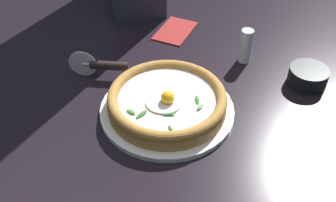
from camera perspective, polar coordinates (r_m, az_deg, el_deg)
name	(u,v)px	position (r m, az deg, el deg)	size (l,w,h in m)	color
ground_plane	(168,121)	(0.89, -0.04, -3.00)	(2.40, 2.40, 0.03)	black
pizza_plate	(168,110)	(0.89, 0.00, -1.26)	(0.30, 0.30, 0.01)	white
pizza	(168,100)	(0.87, -0.01, 0.12)	(0.27, 0.27, 0.06)	#B17F39
side_bowl	(308,76)	(1.01, 19.71, 3.42)	(0.09, 0.09, 0.04)	black
pizza_cutter	(103,65)	(0.98, -9.50, 5.18)	(0.15, 0.04, 0.07)	silver
folded_napkin	(175,30)	(1.17, 1.06, 10.27)	(0.14, 0.09, 0.01)	maroon
pepper_shaker	(246,46)	(1.04, 11.24, 7.87)	(0.03, 0.03, 0.09)	silver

